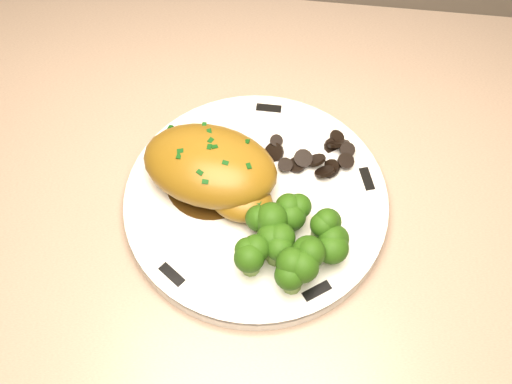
# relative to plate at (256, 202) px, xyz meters

# --- Properties ---
(plate) EXTENTS (0.26, 0.26, 0.02)m
(plate) POSITION_rel_plate_xyz_m (0.00, 0.00, 0.00)
(plate) COLOR white
(plate) RESTS_ON counter
(rim_accent_0) EXTENTS (0.02, 0.03, 0.00)m
(rim_accent_0) POSITION_rel_plate_xyz_m (0.10, 0.03, 0.01)
(rim_accent_0) COLOR black
(rim_accent_0) RESTS_ON plate
(rim_accent_1) EXTENTS (0.02, 0.01, 0.00)m
(rim_accent_1) POSITION_rel_plate_xyz_m (0.00, 0.10, 0.01)
(rim_accent_1) COLOR black
(rim_accent_1) RESTS_ON plate
(rim_accent_2) EXTENTS (0.02, 0.03, 0.00)m
(rim_accent_2) POSITION_rel_plate_xyz_m (-0.10, 0.03, 0.01)
(rim_accent_2) COLOR black
(rim_accent_2) RESTS_ON plate
(rim_accent_3) EXTENTS (0.03, 0.02, 0.00)m
(rim_accent_3) POSITION_rel_plate_xyz_m (-0.06, -0.08, 0.01)
(rim_accent_3) COLOR black
(rim_accent_3) RESTS_ON plate
(rim_accent_4) EXTENTS (0.03, 0.02, 0.00)m
(rim_accent_4) POSITION_rel_plate_xyz_m (0.06, -0.08, 0.01)
(rim_accent_4) COLOR black
(rim_accent_4) RESTS_ON plate
(gravy_pool) EXTENTS (0.08, 0.08, 0.00)m
(gravy_pool) POSITION_rel_plate_xyz_m (-0.04, 0.01, 0.01)
(gravy_pool) COLOR #38210A
(gravy_pool) RESTS_ON plate
(chicken_breast) EXTENTS (0.14, 0.10, 0.05)m
(chicken_breast) POSITION_rel_plate_xyz_m (-0.04, 0.01, 0.03)
(chicken_breast) COLOR #886017
(chicken_breast) RESTS_ON plate
(mushroom_pile) EXTENTS (0.07, 0.05, 0.02)m
(mushroom_pile) POSITION_rel_plate_xyz_m (0.04, 0.05, 0.01)
(mushroom_pile) COLOR black
(mushroom_pile) RESTS_ON plate
(broccoli_florets) EXTENTS (0.09, 0.08, 0.04)m
(broccoli_florets) POSITION_rel_plate_xyz_m (0.04, -0.05, 0.03)
(broccoli_florets) COLOR olive
(broccoli_florets) RESTS_ON plate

